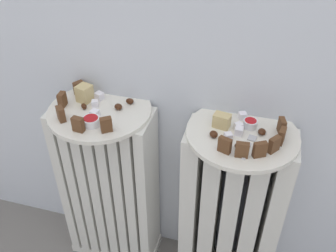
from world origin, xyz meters
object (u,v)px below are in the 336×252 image
object	(u,v)px
plate_right	(242,134)
jam_bowl_left	(91,121)
fork	(249,145)
radiator_right	(230,214)
jam_bowl_right	(250,123)
plate_left	(100,111)
radiator_left	(110,189)

from	to	relation	value
plate_right	jam_bowl_left	size ratio (longest dim) A/B	6.29
fork	radiator_right	bearing A→B (deg)	113.13
jam_bowl_right	plate_left	bearing A→B (deg)	-176.37
radiator_left	jam_bowl_right	xyz separation A→B (m)	(0.41, 0.03, 0.33)
jam_bowl_left	jam_bowl_right	bearing A→B (deg)	13.96
plate_right	jam_bowl_left	bearing A→B (deg)	-169.19
jam_bowl_right	jam_bowl_left	bearing A→B (deg)	-166.04
jam_bowl_right	fork	bearing A→B (deg)	-85.66
plate_left	jam_bowl_left	size ratio (longest dim) A/B	6.29
plate_left	fork	xyz separation A→B (m)	(0.42, -0.05, 0.01)
plate_right	jam_bowl_left	xyz separation A→B (m)	(-0.39, -0.07, 0.02)
plate_right	jam_bowl_right	bearing A→B (deg)	58.94
radiator_left	fork	xyz separation A→B (m)	(0.42, -0.05, 0.32)
radiator_right	fork	bearing A→B (deg)	-66.87
plate_right	fork	size ratio (longest dim) A/B	2.93
radiator_right	jam_bowl_right	xyz separation A→B (m)	(0.02, 0.03, 0.33)
jam_bowl_left	fork	bearing A→B (deg)	3.27
radiator_right	plate_left	xyz separation A→B (m)	(-0.40, 0.00, 0.32)
radiator_right	jam_bowl_right	world-z (taller)	jam_bowl_right
radiator_left	plate_right	size ratio (longest dim) A/B	2.10
plate_right	radiator_left	bearing A→B (deg)	-180.00
plate_right	jam_bowl_left	distance (m)	0.39
plate_left	plate_right	distance (m)	0.40
radiator_left	plate_left	xyz separation A→B (m)	(-0.00, 0.00, 0.32)
radiator_left	jam_bowl_left	xyz separation A→B (m)	(0.01, -0.07, 0.33)
radiator_left	radiator_right	world-z (taller)	same
radiator_left	jam_bowl_left	size ratio (longest dim) A/B	13.23
plate_right	fork	distance (m)	0.06
radiator_right	fork	distance (m)	0.33
plate_left	jam_bowl_right	world-z (taller)	jam_bowl_right
radiator_right	plate_right	size ratio (longest dim) A/B	2.10
radiator_right	jam_bowl_right	distance (m)	0.33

